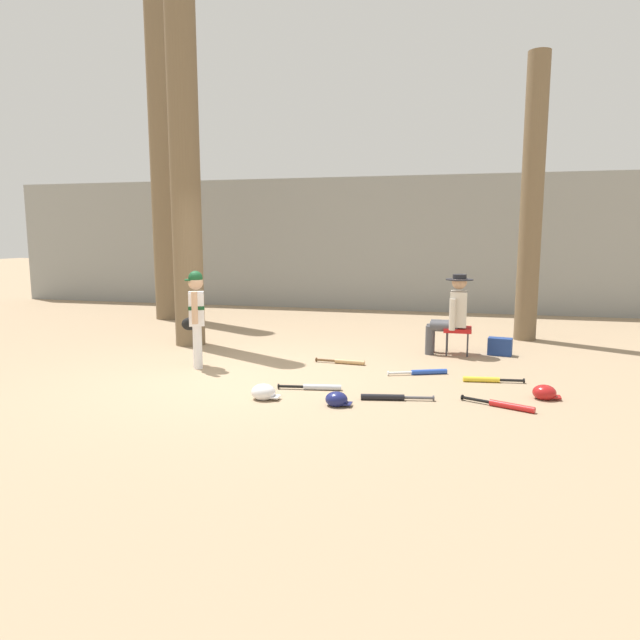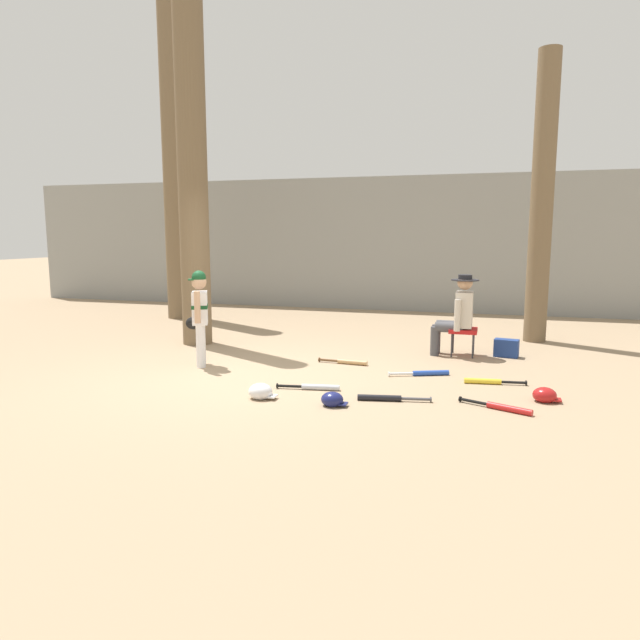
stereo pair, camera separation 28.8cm
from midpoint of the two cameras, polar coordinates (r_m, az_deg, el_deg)
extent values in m
plane|color=#9E8466|center=(7.34, -8.69, -5.63)|extent=(60.00, 60.00, 0.00)
cube|color=gray|center=(13.83, 2.52, 7.56)|extent=(18.00, 0.36, 3.10)
cylinder|color=brown|center=(9.53, -14.14, 13.86)|extent=(0.47, 0.47, 5.42)
cone|color=brown|center=(9.65, -13.55, -2.37)|extent=(0.66, 0.66, 0.28)
cylinder|color=brown|center=(10.23, 19.54, 11.15)|extent=(0.36, 0.36, 4.68)
cone|color=brown|center=(10.37, 18.90, -1.84)|extent=(0.53, 0.53, 0.22)
cylinder|color=white|center=(7.86, -13.10, -2.66)|extent=(0.12, 0.12, 0.58)
cylinder|color=white|center=(8.04, -13.07, -2.41)|extent=(0.12, 0.12, 0.58)
cube|color=white|center=(7.87, -13.21, 1.11)|extent=(0.31, 0.36, 0.44)
cube|color=#144723|center=(7.87, -13.22, 1.27)|extent=(0.32, 0.37, 0.05)
sphere|color=tan|center=(7.83, -13.30, 3.65)|extent=(0.20, 0.20, 0.20)
sphere|color=#144723|center=(7.83, -13.31, 4.09)|extent=(0.19, 0.19, 0.19)
cube|color=#144723|center=(7.83, -13.97, 3.89)|extent=(0.15, 0.17, 0.02)
cylinder|color=tan|center=(7.63, -13.42, 1.18)|extent=(0.11, 0.11, 0.42)
cylinder|color=tan|center=(8.09, -13.44, 0.73)|extent=(0.11, 0.11, 0.40)
ellipsoid|color=black|center=(8.13, -13.82, -0.38)|extent=(0.25, 0.20, 0.18)
cube|color=red|center=(8.74, 12.62, -0.92)|extent=(0.40, 0.40, 0.06)
cylinder|color=#333338|center=(8.64, 11.55, -2.29)|extent=(0.02, 0.02, 0.38)
cylinder|color=#333338|center=(8.93, 11.65, -1.93)|extent=(0.02, 0.02, 0.38)
cylinder|color=#333338|center=(8.63, 13.54, -2.36)|extent=(0.02, 0.02, 0.38)
cylinder|color=#333338|center=(8.92, 13.57, -2.01)|extent=(0.02, 0.02, 0.38)
cylinder|color=#47474C|center=(8.69, 9.92, -2.00)|extent=(0.13, 0.13, 0.43)
cylinder|color=#47474C|center=(8.89, 10.03, -1.77)|extent=(0.13, 0.13, 0.43)
cylinder|color=#47474C|center=(8.65, 11.28, -0.65)|extent=(0.40, 0.15, 0.15)
cylinder|color=#47474C|center=(8.84, 11.35, -0.45)|extent=(0.40, 0.15, 0.15)
cube|color=beige|center=(8.70, 12.68, 1.09)|extent=(0.24, 0.36, 0.52)
cylinder|color=beige|center=(8.49, 12.08, 0.53)|extent=(0.09, 0.09, 0.46)
cylinder|color=beige|center=(8.93, 12.20, 0.91)|extent=(0.09, 0.09, 0.46)
sphere|color=tan|center=(8.66, 12.77, 3.72)|extent=(0.22, 0.22, 0.22)
cylinder|color=#232328|center=(8.66, 12.78, 3.94)|extent=(0.40, 0.40, 0.02)
cylinder|color=#232328|center=(8.65, 12.78, 4.15)|extent=(0.20, 0.20, 0.09)
cube|color=navy|center=(8.90, 16.57, -2.55)|extent=(0.37, 0.24, 0.26)
cylinder|color=brown|center=(12.70, -15.94, 15.59)|extent=(0.56, 0.56, 6.83)
cone|color=brown|center=(12.72, -15.31, 0.17)|extent=(0.82, 0.82, 0.34)
cylinder|color=tan|center=(7.96, 1.94, -4.20)|extent=(0.42, 0.10, 0.07)
cylinder|color=brown|center=(8.06, -0.45, -4.02)|extent=(0.28, 0.05, 0.03)
cylinder|color=brown|center=(8.10, -1.39, -3.96)|extent=(0.02, 0.06, 0.06)
cylinder|color=yellow|center=(7.25, 14.63, -5.75)|extent=(0.44, 0.12, 0.07)
cylinder|color=black|center=(7.30, 17.44, -5.75)|extent=(0.29, 0.07, 0.03)
cylinder|color=black|center=(7.33, 18.56, -5.75)|extent=(0.02, 0.06, 0.06)
cylinder|color=#B7BCC6|center=(6.67, -1.01, -6.71)|extent=(0.44, 0.13, 0.07)
cylinder|color=black|center=(6.72, -4.14, -6.61)|extent=(0.29, 0.08, 0.03)
cylinder|color=black|center=(6.74, -5.38, -6.57)|extent=(0.02, 0.06, 0.06)
cylinder|color=#2347AD|center=(7.50, 9.71, -5.11)|extent=(0.46, 0.23, 0.07)
cylinder|color=silver|center=(7.39, 6.83, -5.24)|extent=(0.30, 0.15, 0.03)
cylinder|color=silver|center=(7.35, 5.66, -5.29)|extent=(0.04, 0.06, 0.06)
cylinder|color=black|center=(6.30, 4.92, -7.65)|extent=(0.48, 0.15, 0.07)
cylinder|color=#4C4C51|center=(6.32, 8.51, -7.66)|extent=(0.31, 0.09, 0.03)
cylinder|color=#4C4C51|center=(6.33, 9.94, -7.66)|extent=(0.03, 0.06, 0.06)
cylinder|color=red|center=(6.23, 17.28, -8.20)|extent=(0.45, 0.24, 0.07)
cylinder|color=black|center=(6.37, 13.98, -7.71)|extent=(0.30, 0.15, 0.03)
cylinder|color=black|center=(6.43, 12.71, -7.51)|extent=(0.04, 0.06, 0.06)
ellipsoid|color=navy|center=(6.07, 0.28, -7.89)|extent=(0.24, 0.22, 0.16)
cube|color=navy|center=(6.05, 1.33, -8.30)|extent=(0.10, 0.12, 0.02)
ellipsoid|color=#A81919|center=(6.71, 20.26, -6.79)|extent=(0.25, 0.23, 0.17)
cube|color=#A81919|center=(6.74, 21.26, -7.13)|extent=(0.10, 0.12, 0.02)
ellipsoid|color=silver|center=(6.35, -6.96, -7.13)|extent=(0.27, 0.24, 0.18)
cube|color=silver|center=(6.31, -5.86, -7.60)|extent=(0.11, 0.13, 0.02)
camera|label=1|loc=(0.14, -91.18, -0.18)|focal=32.19mm
camera|label=2|loc=(0.14, 88.82, 0.18)|focal=32.19mm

